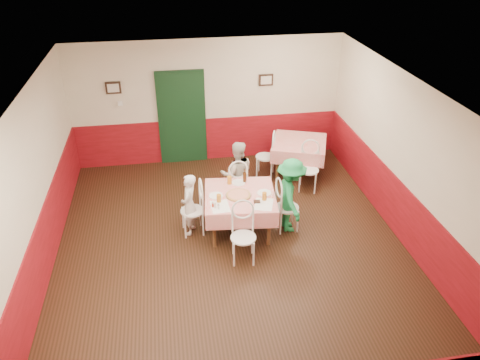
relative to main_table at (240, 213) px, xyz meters
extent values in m
plane|color=black|center=(-0.23, -0.51, -0.38)|extent=(7.00, 7.00, 0.00)
plane|color=white|center=(-0.23, -0.51, 2.42)|extent=(7.00, 7.00, 0.00)
cube|color=beige|center=(-0.23, 2.99, 1.02)|extent=(6.00, 0.10, 2.80)
cube|color=beige|center=(-0.23, -4.01, 1.02)|extent=(6.00, 0.10, 2.80)
cube|color=beige|center=(-3.23, -0.51, 1.02)|extent=(0.10, 7.00, 2.80)
cube|color=beige|center=(2.77, -0.51, 1.02)|extent=(0.10, 7.00, 2.80)
cube|color=maroon|center=(-0.23, 2.98, 0.12)|extent=(6.00, 0.03, 1.00)
cube|color=maroon|center=(-3.21, -0.51, 0.12)|extent=(0.03, 7.00, 1.00)
cube|color=maroon|center=(2.76, -0.51, 0.12)|extent=(0.03, 7.00, 1.00)
cube|color=black|center=(-0.83, 2.94, 0.68)|extent=(0.96, 0.06, 2.10)
cube|color=black|center=(-2.23, 2.94, 1.48)|extent=(0.32, 0.03, 0.26)
cube|color=black|center=(1.07, 2.94, 1.48)|extent=(0.32, 0.03, 0.26)
cube|color=white|center=(-2.13, 2.94, 1.12)|extent=(0.10, 0.03, 0.10)
cube|color=red|center=(0.00, 0.00, 0.00)|extent=(1.34, 1.34, 0.77)
cube|color=red|center=(1.64, 1.96, 0.00)|extent=(1.44, 1.44, 0.77)
cylinder|color=#B74723|center=(-0.03, -0.04, 0.40)|extent=(0.47, 0.47, 0.03)
cylinder|color=white|center=(-0.42, 0.01, 0.39)|extent=(0.27, 0.27, 0.01)
cylinder|color=white|center=(0.43, -0.03, 0.39)|extent=(0.27, 0.27, 0.01)
cylinder|color=white|center=(0.04, 0.40, 0.39)|extent=(0.27, 0.27, 0.01)
cylinder|color=#BF7219|center=(-0.40, -0.18, 0.46)|extent=(0.08, 0.08, 0.14)
cylinder|color=#BF7219|center=(0.38, -0.25, 0.46)|extent=(0.09, 0.09, 0.14)
cylinder|color=#BF7219|center=(-0.13, 0.40, 0.46)|extent=(0.09, 0.09, 0.15)
cylinder|color=#381C0A|center=(0.16, 0.41, 0.50)|extent=(0.07, 0.07, 0.24)
cylinder|color=silver|center=(-0.48, -0.37, 0.43)|extent=(0.04, 0.04, 0.09)
cylinder|color=silver|center=(-0.43, -0.41, 0.43)|extent=(0.04, 0.04, 0.09)
cylinder|color=#B23319|center=(-0.52, -0.33, 0.43)|extent=(0.04, 0.04, 0.09)
cube|color=white|center=(-0.40, -0.33, 0.39)|extent=(0.32, 0.41, 0.00)
cube|color=white|center=(0.35, -0.39, 0.39)|extent=(0.41, 0.47, 0.00)
cube|color=black|center=(0.24, -0.30, 0.40)|extent=(0.12, 0.10, 0.02)
imported|color=gray|center=(-0.90, 0.09, 0.21)|extent=(0.40, 0.49, 1.17)
imported|color=gray|center=(0.09, 0.90, 0.30)|extent=(0.66, 0.51, 1.35)
imported|color=gray|center=(0.90, -0.09, 0.33)|extent=(0.54, 0.92, 1.40)
camera|label=1|loc=(-1.15, -6.91, 4.65)|focal=35.00mm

